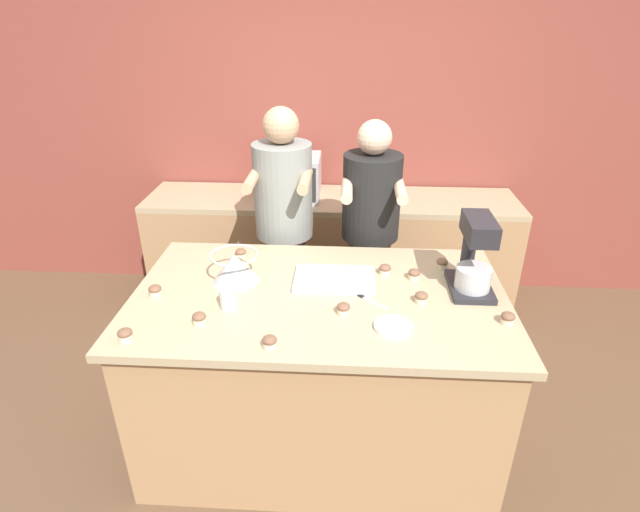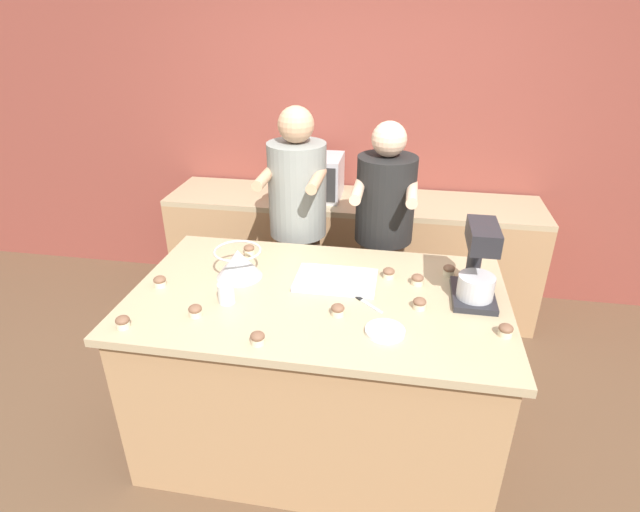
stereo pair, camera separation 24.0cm
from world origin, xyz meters
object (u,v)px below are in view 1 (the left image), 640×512
object	(u,v)px
cupcake_10	(421,297)
baking_tray	(334,278)
microwave_oven	(290,177)
person_left	(285,235)
cupcake_4	(442,263)
cupcake_5	(414,274)
drinking_glass	(228,299)
cupcake_0	(125,335)
knife	(366,299)
mixing_bowl	(235,267)
cupcake_7	(270,342)
cupcake_9	(199,318)
cupcake_1	(508,318)
person_right	(369,243)
cupcake_8	(155,291)
cupcake_6	(241,253)
cupcake_2	(343,309)
small_plate	(393,327)
stand_mixer	(474,259)
cupcake_3	(385,269)

from	to	relation	value
cupcake_10	baking_tray	bearing A→B (deg)	157.04
microwave_oven	person_left	bearing A→B (deg)	-86.67
person_left	baking_tray	bearing A→B (deg)	-63.05
cupcake_4	cupcake_5	world-z (taller)	same
drinking_glass	cupcake_0	xyz separation A→B (m)	(-0.38, -0.28, -0.02)
cupcake_10	knife	bearing A→B (deg)	177.23
person_left	microwave_oven	bearing A→B (deg)	93.33
cupcake_0	mixing_bowl	bearing A→B (deg)	55.96
cupcake_7	cupcake_9	xyz separation A→B (m)	(-0.34, 0.15, 0.00)
drinking_glass	cupcake_9	xyz separation A→B (m)	(-0.10, -0.14, -0.02)
cupcake_1	cupcake_9	distance (m)	1.36
cupcake_5	cupcake_9	world-z (taller)	same
cupcake_0	cupcake_5	xyz separation A→B (m)	(1.27, 0.60, 0.00)
cupcake_0	person_right	bearing A→B (deg)	49.04
person_left	cupcake_7	distance (m)	1.24
drinking_glass	cupcake_5	distance (m)	0.95
baking_tray	cupcake_0	distance (m)	1.02
person_left	cupcake_5	xyz separation A→B (m)	(0.75, -0.62, 0.08)
microwave_oven	cupcake_10	bearing A→B (deg)	-62.28
mixing_bowl	cupcake_8	distance (m)	0.40
cupcake_9	mixing_bowl	bearing A→B (deg)	78.40
mixing_bowl	cupcake_0	xyz separation A→B (m)	(-0.36, -0.53, -0.05)
baking_tray	cupcake_8	distance (m)	0.88
person_left	cupcake_6	xyz separation A→B (m)	(-0.19, -0.44, 0.08)
cupcake_2	cupcake_10	distance (m)	0.38
person_left	drinking_glass	world-z (taller)	person_left
person_right	microwave_oven	distance (m)	0.91
person_left	cupcake_4	size ratio (longest dim) A/B	27.43
cupcake_6	baking_tray	bearing A→B (deg)	-23.82
drinking_glass	small_plate	bearing A→B (deg)	-9.15
microwave_oven	cupcake_0	size ratio (longest dim) A/B	7.34
person_left	cupcake_0	bearing A→B (deg)	-112.97
person_right	cupcake_5	size ratio (longest dim) A/B	26.33
drinking_glass	baking_tray	bearing A→B (deg)	29.75
cupcake_2	cupcake_9	xyz separation A→B (m)	(-0.63, -0.12, 0.00)
baking_tray	cupcake_0	xyz separation A→B (m)	(-0.86, -0.55, 0.01)
stand_mixer	drinking_glass	bearing A→B (deg)	-168.43
small_plate	cupcake_4	size ratio (longest dim) A/B	2.80
cupcake_2	cupcake_5	world-z (taller)	same
stand_mixer	microwave_oven	bearing A→B (deg)	127.31
small_plate	knife	world-z (taller)	small_plate
person_left	person_right	size ratio (longest dim) A/B	1.04
stand_mixer	knife	bearing A→B (deg)	-166.34
cupcake_8	baking_tray	bearing A→B (deg)	12.44
drinking_glass	knife	distance (m)	0.65
stand_mixer	cupcake_2	distance (m)	0.69
cupcake_4	drinking_glass	bearing A→B (deg)	-156.62
cupcake_7	cupcake_9	size ratio (longest dim) A/B	1.00
cupcake_3	cupcake_2	bearing A→B (deg)	-118.46
cupcake_6	cupcake_7	size ratio (longest dim) A/B	1.00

